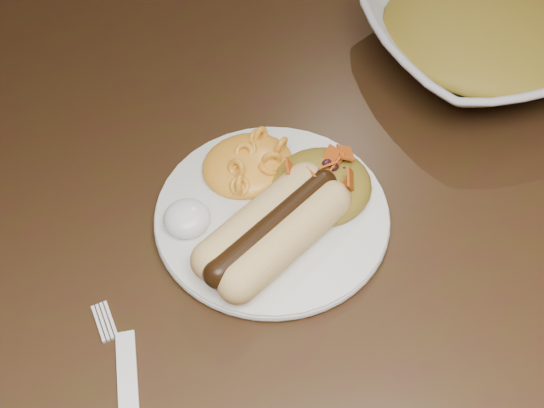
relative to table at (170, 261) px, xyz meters
name	(u,v)px	position (x,y,z in m)	size (l,w,h in m)	color
table	(170,261)	(0.00, 0.00, 0.00)	(1.60, 0.90, 0.75)	#321910
plate	(272,214)	(0.09, -0.06, 0.10)	(0.21, 0.21, 0.01)	silver
hotdog	(273,228)	(0.08, -0.09, 0.12)	(0.13, 0.11, 0.03)	#F2D865
mac_and_cheese	(248,156)	(0.09, 0.00, 0.12)	(0.09, 0.08, 0.03)	yellow
sour_cream	(186,215)	(0.02, -0.04, 0.12)	(0.04, 0.04, 0.03)	white
taco_salad	(322,179)	(0.14, -0.05, 0.12)	(0.09, 0.09, 0.04)	#B36111
fork	(128,392)	(-0.08, -0.16, 0.09)	(0.02, 0.16, 0.00)	white
serving_bowl	(482,38)	(0.39, 0.05, 0.12)	(0.25, 0.25, 0.06)	silver
bowl_filling	(487,23)	(0.39, 0.05, 0.14)	(0.22, 0.22, 0.05)	#B36111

